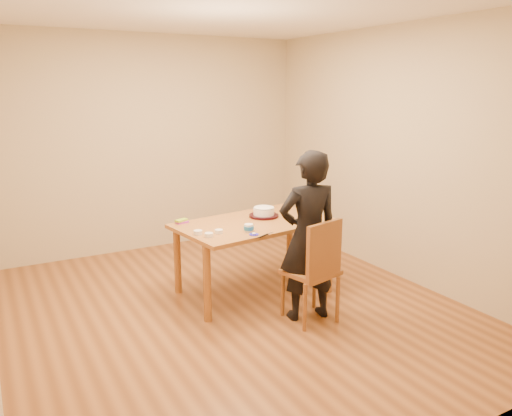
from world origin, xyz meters
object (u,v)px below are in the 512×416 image
dining_table (254,224)px  cake_plate (264,216)px  dining_chair (310,272)px  cake (264,211)px  person (308,236)px

dining_table → cake_plate: (0.19, 0.12, 0.03)m
dining_chair → cake: cake is taller
cake_plate → person: person is taller
dining_table → dining_chair: 0.84m
person → cake_plate: bearing=-82.6°
dining_chair → person: (0.00, 0.05, 0.32)m
dining_chair → cake: (0.04, 0.89, 0.36)m
cake → cake_plate: bearing=0.0°
dining_table → dining_chair: size_ratio=3.64×
dining_table → person: bearing=-86.1°
cake → person: size_ratio=0.14×
dining_table → person: (0.15, -0.73, 0.04)m
dining_table → cake_plate: bearing=24.7°
dining_table → cake_plate: cake_plate is taller
person → dining_chair: bearing=99.9°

